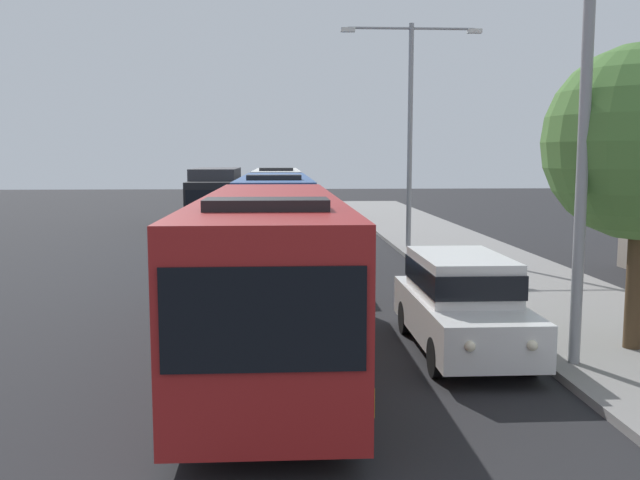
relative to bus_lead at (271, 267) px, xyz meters
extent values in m
cube|color=maroon|center=(0.00, 0.02, 0.01)|extent=(2.50, 11.34, 2.70)
cube|color=black|center=(1.27, 0.02, 0.36)|extent=(0.04, 10.43, 1.00)
cube|color=black|center=(-1.27, 0.02, 0.36)|extent=(0.04, 10.43, 1.00)
cube|color=black|center=(0.00, -5.67, 0.31)|extent=(2.30, 0.04, 1.20)
cube|color=gold|center=(1.28, 0.02, -0.79)|extent=(0.03, 10.77, 0.36)
cube|color=black|center=(0.00, -3.38, 1.44)|extent=(1.75, 0.90, 0.16)
cylinder|color=black|center=(1.10, -3.49, -1.19)|extent=(0.28, 1.00, 1.00)
cylinder|color=black|center=(-1.10, -3.49, -1.19)|extent=(0.28, 1.00, 1.00)
cylinder|color=black|center=(1.10, 3.14, -1.19)|extent=(0.28, 1.00, 1.00)
cylinder|color=black|center=(-1.10, 3.14, -1.19)|extent=(0.28, 1.00, 1.00)
cube|color=#284C8C|center=(0.00, 13.05, 0.01)|extent=(2.50, 12.32, 2.70)
cube|color=black|center=(1.27, 13.05, 0.36)|extent=(0.04, 11.34, 1.00)
cube|color=black|center=(-1.27, 13.05, 0.36)|extent=(0.04, 11.34, 1.00)
cube|color=black|center=(0.00, 6.87, 0.31)|extent=(2.30, 0.04, 1.20)
cube|color=gold|center=(1.28, 13.05, -0.79)|extent=(0.03, 11.71, 0.36)
cube|color=black|center=(0.00, 9.35, 1.44)|extent=(1.75, 0.90, 0.16)
cylinder|color=black|center=(1.10, 9.23, -1.19)|extent=(0.28, 1.00, 1.00)
cylinder|color=black|center=(-1.10, 9.23, -1.19)|extent=(0.28, 1.00, 1.00)
cylinder|color=black|center=(1.10, 16.44, -1.19)|extent=(0.28, 1.00, 1.00)
cylinder|color=black|center=(-1.10, 16.44, -1.19)|extent=(0.28, 1.00, 1.00)
cube|color=silver|center=(0.00, 26.82, 0.01)|extent=(2.50, 11.83, 2.70)
cube|color=black|center=(1.27, 26.82, 0.36)|extent=(0.04, 10.89, 1.00)
cube|color=black|center=(-1.27, 26.82, 0.36)|extent=(0.04, 10.89, 1.00)
cube|color=black|center=(0.00, 20.88, 0.31)|extent=(2.30, 0.04, 1.20)
cube|color=orange|center=(1.28, 26.82, -0.79)|extent=(0.03, 11.24, 0.36)
cube|color=black|center=(0.00, 23.27, 1.44)|extent=(1.75, 0.90, 0.16)
cylinder|color=black|center=(1.10, 23.15, -1.19)|extent=(0.28, 1.00, 1.00)
cylinder|color=black|center=(-1.10, 23.15, -1.19)|extent=(0.28, 1.00, 1.00)
cylinder|color=black|center=(1.10, 30.07, -1.19)|extent=(0.28, 1.00, 1.00)
cylinder|color=black|center=(-1.10, 30.07, -1.19)|extent=(0.28, 1.00, 1.00)
cube|color=white|center=(3.70, -0.15, -0.99)|extent=(1.84, 4.85, 0.80)
cube|color=white|center=(3.70, 0.00, -0.19)|extent=(1.62, 2.82, 0.80)
cube|color=black|center=(3.70, 0.00, -0.19)|extent=(1.66, 2.91, 0.44)
sphere|color=#F9EFCC|center=(3.19, -2.60, -0.89)|extent=(0.18, 0.18, 0.18)
sphere|color=#F9EFCC|center=(4.20, -2.60, -0.89)|extent=(0.18, 0.18, 0.18)
cylinder|color=black|center=(2.88, -1.66, -1.34)|extent=(0.22, 0.70, 0.70)
cylinder|color=black|center=(4.52, -1.66, -1.34)|extent=(0.22, 0.70, 0.70)
cylinder|color=black|center=(2.88, 1.35, -1.34)|extent=(0.22, 0.70, 0.70)
cylinder|color=black|center=(4.52, 1.35, -1.34)|extent=(0.22, 0.70, 0.70)
cube|color=black|center=(-3.30, 21.42, -0.24)|extent=(2.30, 1.80, 2.20)
cube|color=#333338|center=(-3.30, 25.49, 0.11)|extent=(2.35, 6.33, 2.70)
cube|color=black|center=(-3.30, 20.50, 0.06)|extent=(2.07, 0.04, 0.90)
cylinder|color=black|center=(-4.33, 21.42, -1.24)|extent=(0.26, 0.90, 0.90)
cylinder|color=black|center=(-2.27, 21.42, -1.24)|extent=(0.26, 0.90, 0.90)
cylinder|color=black|center=(-4.33, 26.82, -1.24)|extent=(0.26, 0.90, 0.90)
cylinder|color=black|center=(-2.27, 26.82, -1.24)|extent=(0.26, 0.90, 0.90)
cylinder|color=gray|center=(5.40, -1.45, 2.86)|extent=(0.20, 0.20, 8.80)
cylinder|color=gray|center=(5.40, 14.74, 2.89)|extent=(0.20, 0.20, 8.85)
cylinder|color=gray|center=(4.14, 14.74, 7.11)|extent=(2.52, 0.10, 0.10)
cube|color=silver|center=(2.88, 14.74, 7.03)|extent=(0.56, 0.28, 0.16)
cylinder|color=gray|center=(6.66, 14.74, 7.11)|extent=(2.52, 0.10, 0.10)
cube|color=silver|center=(7.91, 14.74, 7.03)|extent=(0.56, 0.28, 0.16)
cylinder|color=#4C3823|center=(6.92, -0.55, -0.32)|extent=(0.32, 0.32, 2.45)
camera|label=1|loc=(0.19, -13.28, 2.11)|focal=39.27mm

